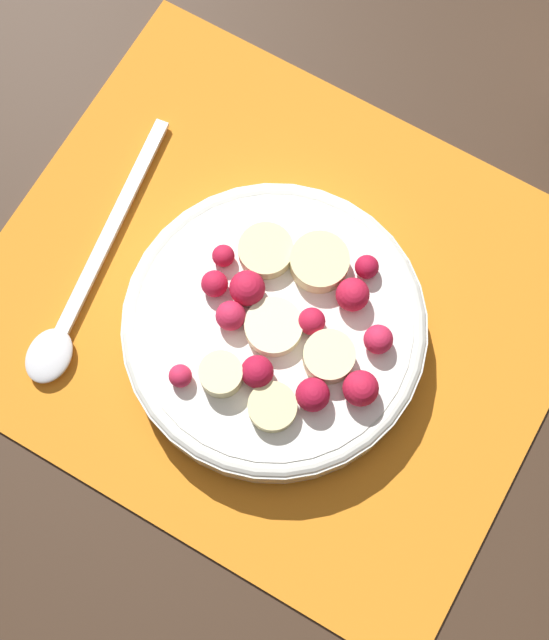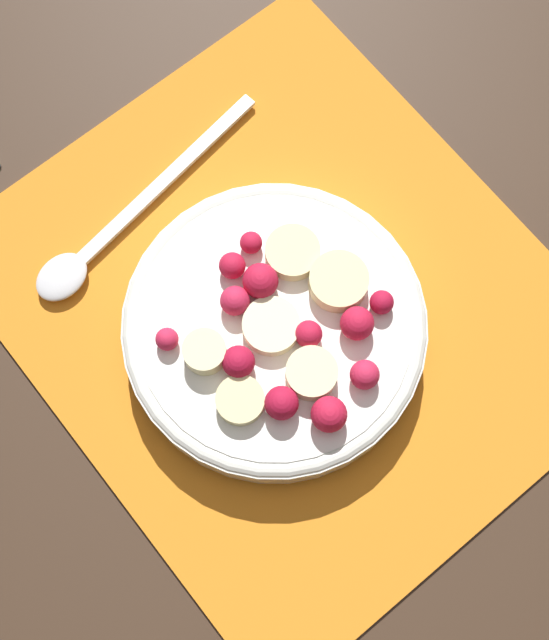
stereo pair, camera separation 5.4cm
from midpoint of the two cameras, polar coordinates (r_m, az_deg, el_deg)
The scene contains 4 objects.
ground_plane at distance 0.58m, azimuth 3.45°, elevation 0.35°, with size 3.00×3.00×0.00m, color #382619.
placemat at distance 0.58m, azimuth 3.46°, elevation 0.43°, with size 0.37×0.32×0.01m.
fruit_bowl at distance 0.55m, azimuth 2.80°, elevation -1.05°, with size 0.19×0.19×0.05m.
spoon at distance 0.59m, azimuth -8.26°, elevation 4.93°, with size 0.05×0.20×0.01m.
Camera 2 is at (0.12, -0.11, 0.56)m, focal length 50.00 mm.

